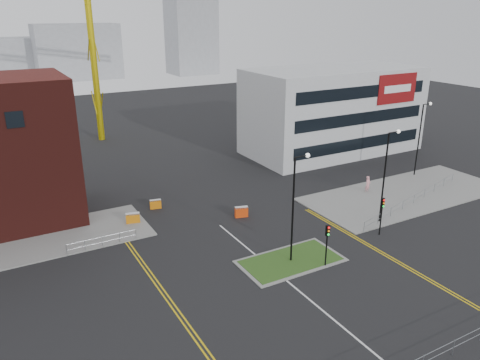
# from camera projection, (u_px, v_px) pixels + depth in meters

# --- Properties ---
(ground) EXTENTS (200.00, 200.00, 0.00)m
(ground) POSITION_uv_depth(u_px,v_px,m) (335.00, 321.00, 31.28)
(ground) COLOR black
(ground) RESTS_ON ground
(pavement_right) EXTENTS (24.00, 10.00, 0.12)m
(pavement_right) POSITION_uv_depth(u_px,v_px,m) (405.00, 194.00, 52.87)
(pavement_right) COLOR slate
(pavement_right) RESTS_ON ground
(island_kerb) EXTENTS (8.60, 4.60, 0.08)m
(island_kerb) POSITION_uv_depth(u_px,v_px,m) (291.00, 261.00, 38.74)
(island_kerb) COLOR slate
(island_kerb) RESTS_ON ground
(grass_island) EXTENTS (8.00, 4.00, 0.12)m
(grass_island) POSITION_uv_depth(u_px,v_px,m) (291.00, 261.00, 38.74)
(grass_island) COLOR #234517
(grass_island) RESTS_ON ground
(office_block) EXTENTS (25.00, 12.20, 12.00)m
(office_block) POSITION_uv_depth(u_px,v_px,m) (333.00, 110.00, 67.41)
(office_block) COLOR silver
(office_block) RESTS_ON ground
(streetlamp_island) EXTENTS (1.46, 0.36, 9.18)m
(streetlamp_island) POSITION_uv_depth(u_px,v_px,m) (296.00, 200.00, 37.01)
(streetlamp_island) COLOR black
(streetlamp_island) RESTS_ON ground
(streetlamp_right_near) EXTENTS (1.46, 0.36, 9.18)m
(streetlamp_right_near) POSITION_uv_depth(u_px,v_px,m) (387.00, 170.00, 44.18)
(streetlamp_right_near) COLOR black
(streetlamp_right_near) RESTS_ON ground
(streetlamp_right_far) EXTENTS (1.46, 0.36, 9.18)m
(streetlamp_right_far) POSITION_uv_depth(u_px,v_px,m) (421.00, 133.00, 57.18)
(streetlamp_right_far) COLOR black
(streetlamp_right_far) RESTS_ON ground
(traffic_light_island) EXTENTS (0.28, 0.33, 3.65)m
(traffic_light_island) POSITION_uv_depth(u_px,v_px,m) (327.00, 238.00, 37.15)
(traffic_light_island) COLOR black
(traffic_light_island) RESTS_ON ground
(traffic_light_right) EXTENTS (0.28, 0.33, 3.65)m
(traffic_light_right) POSITION_uv_depth(u_px,v_px,m) (382.00, 209.00, 42.47)
(traffic_light_right) COLOR black
(traffic_light_right) RESTS_ON ground
(railing_left) EXTENTS (6.05, 0.05, 1.10)m
(railing_left) POSITION_uv_depth(u_px,v_px,m) (102.00, 240.00, 40.71)
(railing_left) COLOR gray
(railing_left) RESTS_ON ground
(railing_right) EXTENTS (19.05, 5.05, 1.10)m
(railing_right) POSITION_uv_depth(u_px,v_px,m) (414.00, 198.00, 49.88)
(railing_right) COLOR gray
(railing_right) RESTS_ON ground
(centre_line) EXTENTS (0.15, 30.00, 0.01)m
(centre_line) POSITION_uv_depth(u_px,v_px,m) (317.00, 306.00, 32.92)
(centre_line) COLOR silver
(centre_line) RESTS_ON ground
(yellow_left_a) EXTENTS (0.12, 24.00, 0.01)m
(yellow_left_a) POSITION_uv_depth(u_px,v_px,m) (156.00, 285.00, 35.33)
(yellow_left_a) COLOR gold
(yellow_left_a) RESTS_ON ground
(yellow_left_b) EXTENTS (0.12, 24.00, 0.01)m
(yellow_left_b) POSITION_uv_depth(u_px,v_px,m) (160.00, 284.00, 35.46)
(yellow_left_b) COLOR gold
(yellow_left_b) RESTS_ON ground
(yellow_right_a) EXTENTS (0.12, 20.00, 0.01)m
(yellow_right_a) POSITION_uv_depth(u_px,v_px,m) (375.00, 250.00, 40.57)
(yellow_right_a) COLOR gold
(yellow_right_a) RESTS_ON ground
(yellow_right_b) EXTENTS (0.12, 20.00, 0.01)m
(yellow_right_b) POSITION_uv_depth(u_px,v_px,m) (377.00, 249.00, 40.71)
(yellow_right_b) COLOR gold
(yellow_right_b) RESTS_ON ground
(skyline_b) EXTENTS (24.00, 12.00, 16.00)m
(skyline_b) POSITION_uv_depth(u_px,v_px,m) (78.00, 52.00, 139.67)
(skyline_b) COLOR gray
(skyline_b) RESTS_ON ground
(skyline_c) EXTENTS (14.00, 12.00, 28.00)m
(skyline_c) POSITION_uv_depth(u_px,v_px,m) (191.00, 29.00, 149.66)
(skyline_c) COLOR gray
(skyline_c) RESTS_ON ground
(skyline_d) EXTENTS (30.00, 12.00, 12.00)m
(skyline_d) POSITION_uv_depth(u_px,v_px,m) (10.00, 59.00, 140.26)
(skyline_d) COLOR gray
(skyline_d) RESTS_ON ground
(pedestrian) EXTENTS (0.80, 0.61, 1.97)m
(pedestrian) POSITION_uv_depth(u_px,v_px,m) (368.00, 184.00, 53.06)
(pedestrian) COLOR pink
(pedestrian) RESTS_ON ground
(barrier_left) EXTENTS (1.39, 0.76, 1.12)m
(barrier_left) POSITION_uv_depth(u_px,v_px,m) (133.00, 218.00, 45.40)
(barrier_left) COLOR #CA6E0B
(barrier_left) RESTS_ON ground
(barrier_mid) EXTENTS (1.21, 0.62, 0.97)m
(barrier_mid) POSITION_uv_depth(u_px,v_px,m) (155.00, 204.00, 48.92)
(barrier_mid) COLOR orange
(barrier_mid) RESTS_ON ground
(barrier_right) EXTENTS (1.37, 0.77, 1.10)m
(barrier_right) POSITION_uv_depth(u_px,v_px,m) (241.00, 211.00, 46.90)
(barrier_right) COLOR #E73F0C
(barrier_right) RESTS_ON ground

